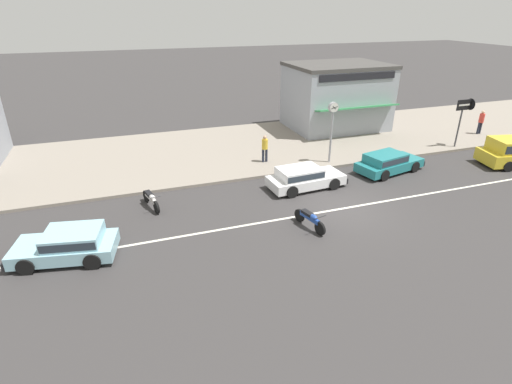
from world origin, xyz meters
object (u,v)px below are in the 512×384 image
object	(u,v)px
motorcycle_2	(310,219)
arrow_signboard	(470,107)
motorcycle_0	(151,199)
pedestrian_near_clock	(265,147)
hatchback_white_1	(304,177)
hatchback_teal_5	(388,162)
street_clock	(332,119)
pedestrian_mid_kerb	(481,120)
shopfront_corner_warung	(336,96)
hatchback_pale_blue_2	(68,244)

from	to	relation	value
motorcycle_2	arrow_signboard	xyz separation A→B (m)	(13.86, 6.07, 2.27)
motorcycle_0	pedestrian_near_clock	xyz separation A→B (m)	(6.79, 3.47, 0.63)
hatchback_white_1	motorcycle_2	world-z (taller)	hatchback_white_1
motorcycle_0	arrow_signboard	bearing A→B (deg)	5.78
hatchback_teal_5	motorcycle_0	world-z (taller)	hatchback_teal_5
street_clock	pedestrian_mid_kerb	distance (m)	12.91
pedestrian_mid_kerb	motorcycle_0	bearing A→B (deg)	-170.77
pedestrian_near_clock	shopfront_corner_warung	size ratio (longest dim) A/B	0.23
hatchback_pale_blue_2	shopfront_corner_warung	xyz separation A→B (m)	(17.51, 11.90, 1.84)
motorcycle_0	arrow_signboard	distance (m)	20.04
hatchback_pale_blue_2	pedestrian_mid_kerb	world-z (taller)	pedestrian_mid_kerb
hatchback_pale_blue_2	arrow_signboard	world-z (taller)	arrow_signboard
hatchback_teal_5	street_clock	xyz separation A→B (m)	(-2.43, 2.14, 2.07)
hatchback_teal_5	motorcycle_2	world-z (taller)	hatchback_teal_5
hatchback_white_1	pedestrian_mid_kerb	size ratio (longest dim) A/B	2.43
motorcycle_2	hatchback_pale_blue_2	bearing A→B (deg)	174.18
motorcycle_2	arrow_signboard	size ratio (longest dim) A/B	0.60
hatchback_pale_blue_2	motorcycle_2	xyz separation A→B (m)	(9.16, -0.93, -0.17)
arrow_signboard	motorcycle_0	bearing A→B (deg)	-174.22
hatchback_teal_5	arrow_signboard	size ratio (longest dim) A/B	1.37
arrow_signboard	hatchback_teal_5	bearing A→B (deg)	-164.77
hatchback_pale_blue_2	pedestrian_near_clock	distance (m)	11.99
hatchback_pale_blue_2	hatchback_teal_5	world-z (taller)	same
pedestrian_near_clock	shopfront_corner_warung	xyz separation A→B (m)	(7.51, 5.30, 1.37)
motorcycle_2	shopfront_corner_warung	size ratio (longest dim) A/B	0.27
street_clock	arrow_signboard	xyz separation A→B (m)	(9.51, -0.21, 0.03)
hatchback_pale_blue_2	street_clock	bearing A→B (deg)	21.58
street_clock	hatchback_pale_blue_2	bearing A→B (deg)	-158.42
arrow_signboard	pedestrian_near_clock	world-z (taller)	arrow_signboard
street_clock	shopfront_corner_warung	xyz separation A→B (m)	(4.00, 6.56, -0.23)
street_clock	pedestrian_near_clock	distance (m)	4.06
motorcycle_0	shopfront_corner_warung	xyz separation A→B (m)	(14.29, 8.77, 2.01)
shopfront_corner_warung	motorcycle_2	bearing A→B (deg)	-123.04
hatchback_white_1	hatchback_teal_5	bearing A→B (deg)	4.35
pedestrian_mid_kerb	shopfront_corner_warung	bearing A→B (deg)	150.04
hatchback_white_1	pedestrian_near_clock	xyz separation A→B (m)	(-0.65, 3.80, 0.47)
hatchback_teal_5	shopfront_corner_warung	world-z (taller)	shopfront_corner_warung
hatchback_teal_5	hatchback_white_1	bearing A→B (deg)	-175.65
hatchback_white_1	shopfront_corner_warung	size ratio (longest dim) A/B	0.59
hatchback_teal_5	street_clock	bearing A→B (deg)	138.71
hatchback_teal_5	arrow_signboard	xyz separation A→B (m)	(7.08, 1.93, 2.10)
pedestrian_mid_kerb	hatchback_teal_5	bearing A→B (deg)	-160.42
hatchback_pale_blue_2	hatchback_teal_5	xyz separation A→B (m)	(15.94, 3.21, 0.00)
motorcycle_0	hatchback_teal_5	bearing A→B (deg)	0.35
hatchback_pale_blue_2	pedestrian_mid_kerb	xyz separation A→B (m)	(26.23, 6.87, 0.52)
shopfront_corner_warung	motorcycle_0	bearing A→B (deg)	-148.47
hatchback_white_1	arrow_signboard	world-z (taller)	arrow_signboard
motorcycle_0	motorcycle_2	world-z (taller)	same
pedestrian_near_clock	shopfront_corner_warung	world-z (taller)	shopfront_corner_warung
motorcycle_2	hatchback_teal_5	bearing A→B (deg)	31.43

